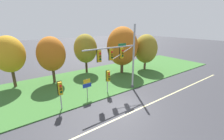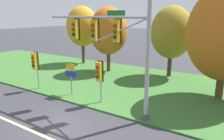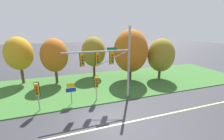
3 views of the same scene
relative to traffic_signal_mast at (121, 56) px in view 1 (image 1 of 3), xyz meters
name	(u,v)px [view 1 (image 1 of 3)]	position (x,y,z in m)	size (l,w,h in m)	color
ground_plane	(126,106)	(-1.61, -2.90, -4.43)	(160.00, 160.00, 0.00)	#333338
lane_stripe	(134,111)	(-1.61, -4.10, -4.42)	(36.00, 0.16, 0.01)	beige
grass_verge	(88,81)	(-1.61, 5.35, -4.38)	(48.00, 11.50, 0.10)	#386B2D
traffic_signal_mast	(121,56)	(0.00, 0.00, 0.00)	(6.96, 0.49, 7.85)	#9EA0A5
pedestrian_signal_near_kerb	(108,77)	(-1.43, 0.50, -2.38)	(0.46, 0.55, 2.76)	#9EA0A5
pedestrian_signal_further_along	(60,90)	(-7.07, 0.10, -2.29)	(0.46, 0.55, 2.86)	#9EA0A5
route_sign_post	(87,86)	(-4.06, 0.70, -2.83)	(1.01, 0.08, 2.26)	slate
tree_nearest_road	(9,54)	(-10.16, 9.23, -0.07)	(3.63, 3.63, 6.55)	#4C3823
tree_left_of_mast	(51,54)	(-5.59, 7.73, -0.32)	(3.70, 3.70, 6.33)	#4C3823
tree_behind_signpost	(86,49)	(0.20, 9.24, -0.31)	(3.75, 3.75, 6.37)	#423021
tree_mid_verge	(122,46)	(4.93, 5.60, 0.07)	(4.97, 4.97, 7.51)	#4C3823
tree_tall_centre	(146,49)	(9.56, 4.67, -0.64)	(4.00, 4.00, 6.20)	brown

